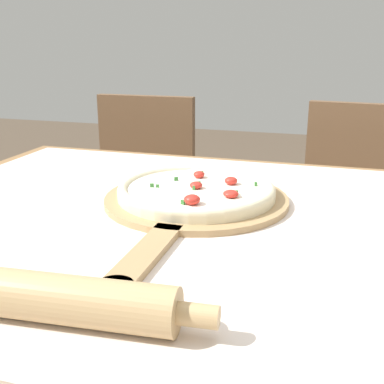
% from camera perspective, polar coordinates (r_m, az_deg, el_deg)
% --- Properties ---
extents(dining_table, '(1.13, 0.99, 0.77)m').
position_cam_1_polar(dining_table, '(0.93, -3.78, -9.99)').
color(dining_table, olive).
rests_on(dining_table, ground_plane).
extents(towel_cloth, '(1.05, 0.91, 0.00)m').
position_cam_1_polar(towel_cloth, '(0.88, -3.94, -3.13)').
color(towel_cloth, silver).
rests_on(towel_cloth, dining_table).
extents(pizza_peel, '(0.36, 0.58, 0.01)m').
position_cam_1_polar(pizza_peel, '(0.93, 0.10, -1.30)').
color(pizza_peel, tan).
rests_on(pizza_peel, towel_cloth).
extents(pizza, '(0.31, 0.31, 0.04)m').
position_cam_1_polar(pizza, '(0.95, 0.54, 0.23)').
color(pizza, beige).
rests_on(pizza, pizza_peel).
extents(rolling_pin, '(0.44, 0.08, 0.06)m').
position_cam_1_polar(rolling_pin, '(0.59, -18.66, -11.51)').
color(rolling_pin, tan).
rests_on(rolling_pin, towel_cloth).
extents(chair_left, '(0.40, 0.40, 0.88)m').
position_cam_1_polar(chair_left, '(1.84, -6.26, -0.62)').
color(chair_left, brown).
rests_on(chair_left, ground_plane).
extents(chair_right, '(0.44, 0.44, 0.88)m').
position_cam_1_polar(chair_right, '(1.71, 18.73, -2.96)').
color(chair_right, brown).
rests_on(chair_right, ground_plane).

